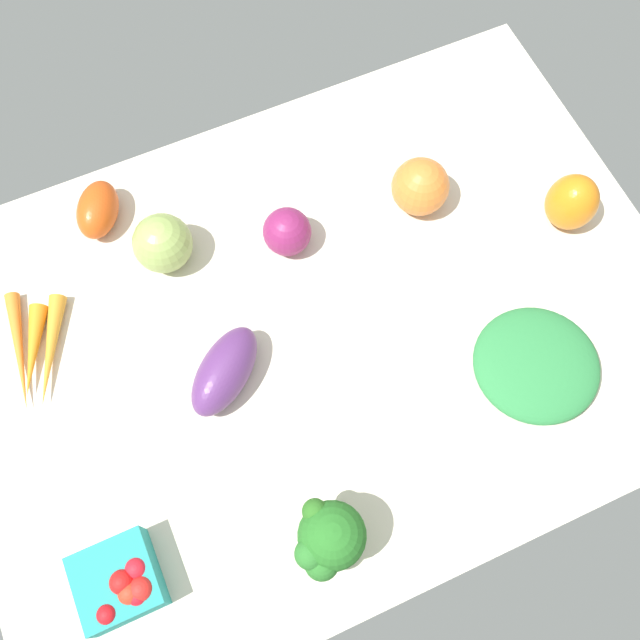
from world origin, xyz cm
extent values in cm
cube|color=beige|center=(0.00, 0.00, 1.00)|extent=(104.00, 76.00, 2.00)
ellipsoid|color=#2E8041|center=(-24.38, 18.13, 4.25)|extent=(23.84, 23.71, 4.50)
sphere|color=#862258|center=(-0.98, -14.03, 5.57)|extent=(7.14, 7.14, 7.14)
cylinder|color=#9DD088|center=(10.71, 27.69, 4.03)|extent=(3.66, 3.66, 4.06)
sphere|color=#266C24|center=(10.71, 27.69, 9.18)|extent=(8.30, 8.30, 8.30)
sphere|color=#296B27|center=(13.08, 30.02, 8.77)|extent=(4.19, 4.19, 4.19)
sphere|color=#2B6720|center=(11.52, 24.47, 10.68)|extent=(3.09, 3.09, 3.09)
sphere|color=#2B702A|center=(13.91, 28.58, 9.80)|extent=(3.79, 3.79, 3.79)
cone|color=orange|center=(40.17, -13.10, 3.07)|extent=(4.68, 17.77, 2.14)
cone|color=orange|center=(38.29, -12.32, 3.34)|extent=(7.51, 13.11, 2.68)
cone|color=orange|center=(36.09, -11.40, 3.25)|extent=(8.76, 15.70, 2.51)
ellipsoid|color=orange|center=(-40.76, -1.06, 6.74)|extent=(9.49, 9.49, 9.48)
ellipsoid|color=#5D316F|center=(14.98, 2.05, 5.32)|extent=(14.75, 13.79, 6.63)
sphere|color=orange|center=(-21.86, -12.61, 6.33)|extent=(8.65, 8.65, 8.65)
sphere|color=#91AB56|center=(16.21, -19.15, 6.32)|extent=(8.63, 8.63, 8.63)
ellipsoid|color=#D44D16|center=(23.17, -29.17, 4.94)|extent=(9.83, 11.10, 5.88)
cube|color=teal|center=(36.57, 21.66, 4.57)|extent=(9.64, 9.64, 5.13)
sphere|color=red|center=(35.21, 23.74, 6.42)|extent=(3.10, 3.10, 3.10)
sphere|color=red|center=(35.68, 22.24, 6.67)|extent=(3.07, 3.07, 3.07)
sphere|color=red|center=(38.43, 24.93, 6.65)|extent=(2.50, 2.50, 2.50)
sphere|color=red|center=(33.93, 23.90, 6.44)|extent=(3.29, 3.29, 3.29)
sphere|color=red|center=(34.50, 24.48, 6.39)|extent=(2.67, 2.67, 2.67)
sphere|color=red|center=(33.69, 21.44, 6.43)|extent=(2.85, 2.85, 2.85)
camera|label=1|loc=(15.33, 34.60, 98.17)|focal=40.55mm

